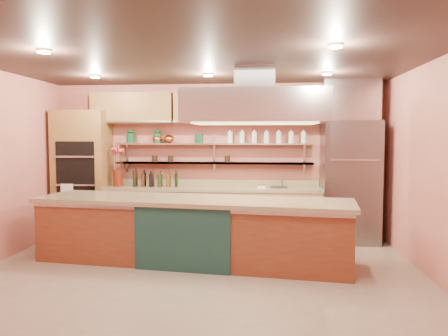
# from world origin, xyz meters

# --- Properties ---
(floor) EXTENTS (6.00, 5.00, 0.02)m
(floor) POSITION_xyz_m (0.00, 0.00, -0.01)
(floor) COLOR gray
(floor) RESTS_ON ground
(ceiling) EXTENTS (6.00, 5.00, 0.02)m
(ceiling) POSITION_xyz_m (0.00, 0.00, 2.80)
(ceiling) COLOR black
(ceiling) RESTS_ON wall_back
(wall_back) EXTENTS (6.00, 0.04, 2.80)m
(wall_back) POSITION_xyz_m (0.00, 2.50, 1.40)
(wall_back) COLOR #BC6759
(wall_back) RESTS_ON floor
(wall_front) EXTENTS (6.00, 0.04, 2.80)m
(wall_front) POSITION_xyz_m (0.00, -2.50, 1.40)
(wall_front) COLOR #BC6759
(wall_front) RESTS_ON floor
(wall_right) EXTENTS (0.04, 5.00, 2.80)m
(wall_right) POSITION_xyz_m (3.00, 0.00, 1.40)
(wall_right) COLOR #BC6759
(wall_right) RESTS_ON floor
(oven_stack) EXTENTS (0.95, 0.64, 2.30)m
(oven_stack) POSITION_xyz_m (-2.45, 2.18, 1.15)
(oven_stack) COLOR olive
(oven_stack) RESTS_ON floor
(refrigerator) EXTENTS (0.95, 0.72, 2.10)m
(refrigerator) POSITION_xyz_m (2.35, 2.14, 1.05)
(refrigerator) COLOR slate
(refrigerator) RESTS_ON floor
(back_counter) EXTENTS (3.84, 0.64, 0.93)m
(back_counter) POSITION_xyz_m (-0.05, 2.20, 0.47)
(back_counter) COLOR tan
(back_counter) RESTS_ON floor
(wall_shelf_lower) EXTENTS (3.60, 0.26, 0.03)m
(wall_shelf_lower) POSITION_xyz_m (-0.05, 2.37, 1.35)
(wall_shelf_lower) COLOR #AAACB1
(wall_shelf_lower) RESTS_ON wall_back
(wall_shelf_upper) EXTENTS (3.60, 0.26, 0.03)m
(wall_shelf_upper) POSITION_xyz_m (-0.05, 2.37, 1.70)
(wall_shelf_upper) COLOR #AAACB1
(wall_shelf_upper) RESTS_ON wall_back
(upper_cabinets) EXTENTS (4.60, 0.36, 0.55)m
(upper_cabinets) POSITION_xyz_m (0.00, 2.32, 2.35)
(upper_cabinets) COLOR olive
(upper_cabinets) RESTS_ON wall_back
(range_hood) EXTENTS (2.00, 1.00, 0.45)m
(range_hood) POSITION_xyz_m (0.73, 0.65, 2.25)
(range_hood) COLOR #AAACB1
(range_hood) RESTS_ON ceiling
(ceiling_downlights) EXTENTS (4.00, 2.80, 0.02)m
(ceiling_downlights) POSITION_xyz_m (0.00, 0.20, 2.77)
(ceiling_downlights) COLOR #FFE5A5
(ceiling_downlights) RESTS_ON ceiling
(island) EXTENTS (4.58, 1.56, 0.94)m
(island) POSITION_xyz_m (-0.17, 0.65, 0.47)
(island) COLOR brown
(island) RESTS_ON floor
(flower_vase) EXTENTS (0.23, 0.23, 0.31)m
(flower_vase) POSITION_xyz_m (-1.78, 2.15, 1.08)
(flower_vase) COLOR #5A180D
(flower_vase) RESTS_ON back_counter
(oil_bottle_cluster) EXTENTS (0.91, 0.38, 0.28)m
(oil_bottle_cluster) POSITION_xyz_m (-1.08, 2.15, 1.07)
(oil_bottle_cluster) COLOR black
(oil_bottle_cluster) RESTS_ON back_counter
(kitchen_scale) EXTENTS (0.16, 0.14, 0.08)m
(kitchen_scale) POSITION_xyz_m (0.83, 2.15, 0.97)
(kitchen_scale) COLOR silver
(kitchen_scale) RESTS_ON back_counter
(bar_faucet) EXTENTS (0.03, 0.03, 0.20)m
(bar_faucet) POSITION_xyz_m (1.19, 2.25, 1.03)
(bar_faucet) COLOR silver
(bar_faucet) RESTS_ON back_counter
(copper_kettle) EXTENTS (0.25, 0.25, 0.15)m
(copper_kettle) POSITION_xyz_m (-0.88, 2.37, 1.79)
(copper_kettle) COLOR #C1602C
(copper_kettle) RESTS_ON wall_shelf_upper
(green_canister) EXTENTS (0.18, 0.18, 0.17)m
(green_canister) POSITION_xyz_m (-0.32, 2.37, 1.80)
(green_canister) COLOR #0E4420
(green_canister) RESTS_ON wall_shelf_upper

